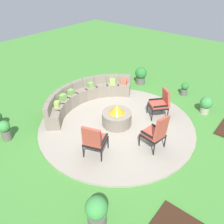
{
  "coord_description": "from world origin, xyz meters",
  "views": [
    {
      "loc": [
        -4.91,
        -3.79,
        4.58
      ],
      "look_at": [
        0.0,
        0.2,
        0.45
      ],
      "focal_mm": 36.9,
      "sensor_mm": 36.0,
      "label": 1
    }
  ],
  "objects_px": {
    "potted_plant_5": "(184,89)",
    "lounge_chair_front_right": "(156,132)",
    "potted_plant_2": "(97,211)",
    "potted_plant_3": "(206,104)",
    "lounge_chair_back_left": "(161,103)",
    "lounge_chair_front_left": "(94,139)",
    "potted_plant_1": "(5,129)",
    "curved_stone_bench": "(85,96)",
    "potted_plant_0": "(141,75)",
    "fire_pit": "(117,117)"
  },
  "relations": [
    {
      "from": "fire_pit",
      "to": "potted_plant_5",
      "type": "relative_size",
      "value": 1.76
    },
    {
      "from": "curved_stone_bench",
      "to": "potted_plant_3",
      "type": "bearing_deg",
      "value": -57.79
    },
    {
      "from": "lounge_chair_front_left",
      "to": "potted_plant_0",
      "type": "height_order",
      "value": "lounge_chair_front_left"
    },
    {
      "from": "fire_pit",
      "to": "curved_stone_bench",
      "type": "relative_size",
      "value": 0.25
    },
    {
      "from": "lounge_chair_front_left",
      "to": "potted_plant_3",
      "type": "distance_m",
      "value": 4.42
    },
    {
      "from": "curved_stone_bench",
      "to": "fire_pit",
      "type": "bearing_deg",
      "value": -98.79
    },
    {
      "from": "curved_stone_bench",
      "to": "potted_plant_5",
      "type": "height_order",
      "value": "curved_stone_bench"
    },
    {
      "from": "potted_plant_3",
      "to": "potted_plant_5",
      "type": "xyz_separation_m",
      "value": [
        0.78,
        1.15,
        -0.07
      ]
    },
    {
      "from": "fire_pit",
      "to": "potted_plant_0",
      "type": "distance_m",
      "value": 3.36
    },
    {
      "from": "lounge_chair_back_left",
      "to": "potted_plant_3",
      "type": "relative_size",
      "value": 1.6
    },
    {
      "from": "potted_plant_1",
      "to": "potted_plant_2",
      "type": "distance_m",
      "value": 3.99
    },
    {
      "from": "lounge_chair_front_right",
      "to": "lounge_chair_back_left",
      "type": "distance_m",
      "value": 1.72
    },
    {
      "from": "potted_plant_0",
      "to": "potted_plant_3",
      "type": "xyz_separation_m",
      "value": [
        -0.56,
        -3.11,
        -0.07
      ]
    },
    {
      "from": "potted_plant_0",
      "to": "potted_plant_1",
      "type": "height_order",
      "value": "potted_plant_0"
    },
    {
      "from": "potted_plant_0",
      "to": "potted_plant_3",
      "type": "relative_size",
      "value": 1.19
    },
    {
      "from": "fire_pit",
      "to": "potted_plant_3",
      "type": "distance_m",
      "value": 3.27
    },
    {
      "from": "lounge_chair_front_left",
      "to": "potted_plant_2",
      "type": "relative_size",
      "value": 1.43
    },
    {
      "from": "curved_stone_bench",
      "to": "potted_plant_2",
      "type": "distance_m",
      "value": 4.77
    },
    {
      "from": "fire_pit",
      "to": "potted_plant_2",
      "type": "relative_size",
      "value": 1.31
    },
    {
      "from": "lounge_chair_front_left",
      "to": "curved_stone_bench",
      "type": "bearing_deg",
      "value": 119.43
    },
    {
      "from": "potted_plant_3",
      "to": "potted_plant_5",
      "type": "bearing_deg",
      "value": 55.83
    },
    {
      "from": "lounge_chair_front_right",
      "to": "potted_plant_2",
      "type": "xyz_separation_m",
      "value": [
        -2.71,
        -0.23,
        -0.23
      ]
    },
    {
      "from": "potted_plant_2",
      "to": "potted_plant_3",
      "type": "bearing_deg",
      "value": -1.91
    },
    {
      "from": "potted_plant_2",
      "to": "potted_plant_1",
      "type": "bearing_deg",
      "value": 86.07
    },
    {
      "from": "fire_pit",
      "to": "potted_plant_3",
      "type": "height_order",
      "value": "fire_pit"
    },
    {
      "from": "lounge_chair_back_left",
      "to": "lounge_chair_front_left",
      "type": "bearing_deg",
      "value": 121.85
    },
    {
      "from": "potted_plant_0",
      "to": "potted_plant_2",
      "type": "bearing_deg",
      "value": -154.38
    },
    {
      "from": "curved_stone_bench",
      "to": "potted_plant_3",
      "type": "distance_m",
      "value": 4.38
    },
    {
      "from": "curved_stone_bench",
      "to": "potted_plant_0",
      "type": "bearing_deg",
      "value": -11.62
    },
    {
      "from": "lounge_chair_front_right",
      "to": "potted_plant_2",
      "type": "distance_m",
      "value": 2.73
    },
    {
      "from": "potted_plant_1",
      "to": "potted_plant_5",
      "type": "bearing_deg",
      "value": -26.42
    },
    {
      "from": "fire_pit",
      "to": "lounge_chair_front_left",
      "type": "relative_size",
      "value": 0.92
    },
    {
      "from": "lounge_chair_front_left",
      "to": "potted_plant_5",
      "type": "distance_m",
      "value": 4.94
    },
    {
      "from": "potted_plant_0",
      "to": "potted_plant_2",
      "type": "distance_m",
      "value": 6.77
    },
    {
      "from": "potted_plant_2",
      "to": "lounge_chair_front_right",
      "type": "bearing_deg",
      "value": 4.83
    },
    {
      "from": "fire_pit",
      "to": "lounge_chair_back_left",
      "type": "relative_size",
      "value": 0.95
    },
    {
      "from": "lounge_chair_front_right",
      "to": "potted_plant_1",
      "type": "height_order",
      "value": "lounge_chair_front_right"
    },
    {
      "from": "curved_stone_bench",
      "to": "potted_plant_5",
      "type": "bearing_deg",
      "value": -39.38
    },
    {
      "from": "lounge_chair_back_left",
      "to": "potted_plant_3",
      "type": "height_order",
      "value": "lounge_chair_back_left"
    },
    {
      "from": "fire_pit",
      "to": "potted_plant_3",
      "type": "relative_size",
      "value": 1.51
    },
    {
      "from": "fire_pit",
      "to": "potted_plant_0",
      "type": "bearing_deg",
      "value": 19.7
    },
    {
      "from": "lounge_chair_front_right",
      "to": "potted_plant_0",
      "type": "xyz_separation_m",
      "value": [
        3.4,
        2.7,
        -0.21
      ]
    },
    {
      "from": "curved_stone_bench",
      "to": "lounge_chair_front_left",
      "type": "relative_size",
      "value": 3.62
    },
    {
      "from": "lounge_chair_front_right",
      "to": "potted_plant_2",
      "type": "bearing_deg",
      "value": -166.75
    },
    {
      "from": "potted_plant_5",
      "to": "lounge_chair_front_right",
      "type": "bearing_deg",
      "value": -168.51
    },
    {
      "from": "lounge_chair_front_left",
      "to": "lounge_chair_back_left",
      "type": "bearing_deg",
      "value": 60.63
    },
    {
      "from": "potted_plant_1",
      "to": "potted_plant_3",
      "type": "bearing_deg",
      "value": -38.25
    },
    {
      "from": "lounge_chair_front_right",
      "to": "potted_plant_1",
      "type": "bearing_deg",
      "value": 131.48
    },
    {
      "from": "curved_stone_bench",
      "to": "potted_plant_3",
      "type": "relative_size",
      "value": 5.97
    },
    {
      "from": "lounge_chair_front_right",
      "to": "potted_plant_1",
      "type": "distance_m",
      "value": 4.48
    }
  ]
}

